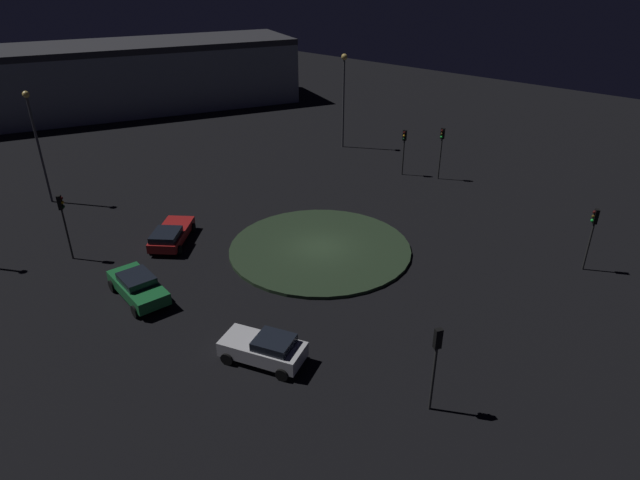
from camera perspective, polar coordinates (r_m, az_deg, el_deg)
ground_plane at (r=35.91m, az=0.00°, el=-1.02°), size 118.74×118.74×0.00m
roundabout_island at (r=35.86m, az=0.00°, el=-0.87°), size 11.79×11.79×0.21m
car_green at (r=32.31m, az=-18.35°, el=-4.55°), size 4.78×2.68×1.44m
car_white at (r=26.37m, az=-5.76°, el=-11.10°), size 4.31×2.97×1.47m
car_red at (r=37.66m, az=-15.20°, el=0.56°), size 4.22×4.74×1.30m
traffic_light_southwest at (r=36.15m, az=26.41°, el=1.19°), size 0.40×0.37×4.02m
traffic_light_south at (r=48.06m, az=8.70°, el=9.88°), size 0.34×0.38×3.98m
traffic_light_northeast at (r=36.97m, az=-25.07°, el=2.40°), size 0.39×0.39×4.33m
traffic_light_northwest at (r=22.96m, az=11.91°, el=-11.41°), size 0.40×0.37×4.16m
traffic_light_south_near at (r=47.57m, az=12.47°, el=9.75°), size 0.31×0.36×4.43m
streetlamp_southeast at (r=54.35m, az=2.48°, el=15.71°), size 0.57×0.57×8.94m
streetlamp_east at (r=46.12m, az=-27.38°, el=9.72°), size 0.50×0.50×8.55m
store_building at (r=73.56m, az=-18.86°, el=15.76°), size 26.36×40.31×7.81m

